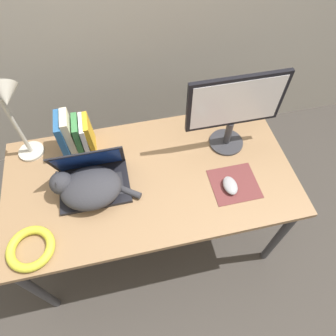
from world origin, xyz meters
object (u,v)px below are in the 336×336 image
object	(u,v)px
book_row	(75,135)
cable_coil	(31,248)
desk_lamp	(12,109)
laptop	(93,178)
external_monitor	(235,108)
computer_mouse	(230,185)
cat	(87,187)

from	to	relation	value
book_row	cable_coil	xyz separation A→B (m)	(-0.23, -0.52, -0.09)
book_row	desk_lamp	size ratio (longest dim) A/B	0.49
cable_coil	desk_lamp	bearing A→B (deg)	88.16
laptop	cable_coil	distance (m)	0.40
external_monitor	book_row	xyz separation A→B (m)	(-0.78, 0.14, -0.15)
book_row	desk_lamp	distance (m)	0.31
book_row	cable_coil	world-z (taller)	book_row
computer_mouse	book_row	bearing A→B (deg)	149.81
external_monitor	book_row	world-z (taller)	external_monitor
computer_mouse	desk_lamp	distance (m)	1.05
desk_lamp	cable_coil	xyz separation A→B (m)	(-0.02, -0.52, -0.32)
external_monitor	computer_mouse	xyz separation A→B (m)	(-0.07, -0.27, -0.24)
laptop	computer_mouse	distance (m)	0.66
laptop	external_monitor	distance (m)	0.75
book_row	cable_coil	size ratio (longest dim) A/B	1.18
cat	computer_mouse	world-z (taller)	cat
laptop	desk_lamp	xyz separation A→B (m)	(-0.27, 0.24, 0.29)
cat	desk_lamp	distance (m)	0.47
computer_mouse	cable_coil	xyz separation A→B (m)	(-0.93, -0.11, -0.00)
laptop	cable_coil	size ratio (longest dim) A/B	1.63
cat	laptop	bearing A→B (deg)	66.01
computer_mouse	book_row	xyz separation A→B (m)	(-0.70, 0.41, 0.09)
cat	external_monitor	xyz separation A→B (m)	(0.74, 0.16, 0.19)
desk_lamp	external_monitor	bearing A→B (deg)	-7.74
laptop	computer_mouse	bearing A→B (deg)	-14.52
laptop	cat	bearing A→B (deg)	-113.99
desk_lamp	cat	bearing A→B (deg)	-50.20
laptop	book_row	distance (m)	0.26
cat	book_row	distance (m)	0.31
cat	desk_lamp	bearing A→B (deg)	129.80
desk_lamp	laptop	bearing A→B (deg)	-41.22
external_monitor	computer_mouse	bearing A→B (deg)	-105.20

